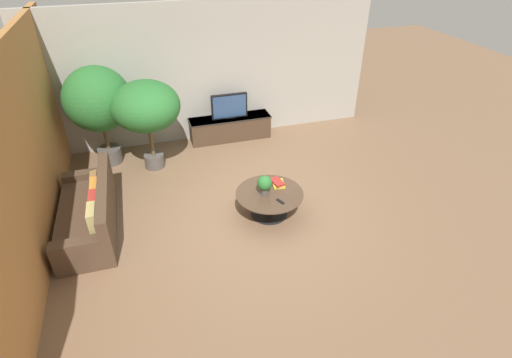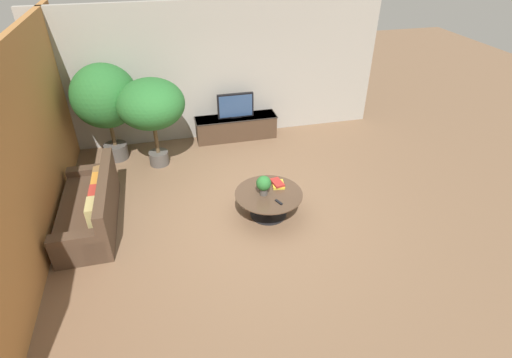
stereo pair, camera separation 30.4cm
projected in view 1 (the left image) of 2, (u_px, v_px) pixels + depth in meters
The scene contains 12 objects.
ground_plane at pixel (253, 215), 6.96m from camera, with size 24.00×24.00×0.00m, color brown.
back_wall_stone at pixel (211, 73), 8.75m from camera, with size 7.40×0.12×3.00m, color #A39E93.
side_wall_left at pixel (22, 163), 5.51m from camera, with size 0.12×7.40×3.00m, color #B2753D.
media_console at pixel (230, 128), 9.24m from camera, with size 1.87×0.50×0.53m.
television at pixel (229, 106), 8.95m from camera, with size 0.82×0.13×0.56m.
coffee_table at pixel (269, 199), 6.81m from camera, with size 1.15×1.15×0.44m.
couch_by_wall at pixel (90, 214), 6.51m from camera, with size 0.84×2.11×0.84m.
potted_palm_tall at pixel (98, 101), 7.75m from camera, with size 1.29×1.29×2.04m.
potted_palm_corner at pixel (146, 108), 7.61m from camera, with size 1.31×1.31×1.83m.
potted_plant_tabletop at pixel (265, 184), 6.61m from camera, with size 0.25×0.25×0.35m.
book_stack at pixel (278, 183), 6.93m from camera, with size 0.24×0.31×0.08m.
remote_black at pixel (280, 201), 6.52m from camera, with size 0.04×0.16×0.02m, color black.
Camera 1 is at (-1.53, -5.27, 4.33)m, focal length 28.00 mm.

